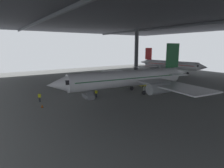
{
  "coord_description": "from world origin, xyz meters",
  "views": [
    {
      "loc": [
        31.85,
        -24.68,
        10.1
      ],
      "look_at": [
        -0.58,
        -2.67,
        2.5
      ],
      "focal_mm": 30.49,
      "sensor_mm": 36.0,
      "label": 1
    }
  ],
  "objects_px": {
    "crew_worker_by_stairs": "(96,93)",
    "airplane_distant": "(169,65)",
    "airplane_main": "(130,78)",
    "traffic_cone_orange": "(42,106)",
    "baggage_tug": "(144,85)",
    "crew_worker_near_nose": "(39,97)",
    "boarding_stairs": "(88,94)"
  },
  "relations": [
    {
      "from": "traffic_cone_orange",
      "to": "baggage_tug",
      "type": "distance_m",
      "value": 26.75
    },
    {
      "from": "airplane_main",
      "to": "traffic_cone_orange",
      "type": "xyz_separation_m",
      "value": [
        -0.41,
        -18.95,
        -3.08
      ]
    },
    {
      "from": "airplane_main",
      "to": "crew_worker_by_stairs",
      "type": "relative_size",
      "value": 20.81
    },
    {
      "from": "airplane_distant",
      "to": "crew_worker_by_stairs",
      "type": "bearing_deg",
      "value": -67.62
    },
    {
      "from": "boarding_stairs",
      "to": "baggage_tug",
      "type": "distance_m",
      "value": 17.27
    },
    {
      "from": "airplane_distant",
      "to": "baggage_tug",
      "type": "height_order",
      "value": "airplane_distant"
    },
    {
      "from": "boarding_stairs",
      "to": "airplane_distant",
      "type": "distance_m",
      "value": 48.89
    },
    {
      "from": "boarding_stairs",
      "to": "crew_worker_by_stairs",
      "type": "xyz_separation_m",
      "value": [
        0.73,
        1.52,
        0.24
      ]
    },
    {
      "from": "boarding_stairs",
      "to": "crew_worker_by_stairs",
      "type": "distance_m",
      "value": 1.7
    },
    {
      "from": "crew_worker_by_stairs",
      "to": "airplane_distant",
      "type": "distance_m",
      "value": 47.74
    },
    {
      "from": "boarding_stairs",
      "to": "airplane_distant",
      "type": "xyz_separation_m",
      "value": [
        -17.43,
        45.62,
        2.42
      ]
    },
    {
      "from": "crew_worker_near_nose",
      "to": "airplane_main",
      "type": "bearing_deg",
      "value": 77.03
    },
    {
      "from": "crew_worker_by_stairs",
      "to": "traffic_cone_orange",
      "type": "xyz_separation_m",
      "value": [
        0.62,
        -10.91,
        -0.67
      ]
    },
    {
      "from": "crew_worker_by_stairs",
      "to": "traffic_cone_orange",
      "type": "bearing_deg",
      "value": -86.73
    },
    {
      "from": "crew_worker_near_nose",
      "to": "baggage_tug",
      "type": "xyz_separation_m",
      "value": [
        0.62,
        26.0,
        -0.46
      ]
    },
    {
      "from": "boarding_stairs",
      "to": "baggage_tug",
      "type": "bearing_deg",
      "value": 96.15
    },
    {
      "from": "airplane_main",
      "to": "crew_worker_by_stairs",
      "type": "height_order",
      "value": "airplane_main"
    },
    {
      "from": "boarding_stairs",
      "to": "traffic_cone_orange",
      "type": "bearing_deg",
      "value": -81.8
    },
    {
      "from": "airplane_distant",
      "to": "boarding_stairs",
      "type": "bearing_deg",
      "value": -69.09
    },
    {
      "from": "boarding_stairs",
      "to": "crew_worker_by_stairs",
      "type": "height_order",
      "value": "boarding_stairs"
    },
    {
      "from": "airplane_main",
      "to": "boarding_stairs",
      "type": "relative_size",
      "value": 7.66
    },
    {
      "from": "boarding_stairs",
      "to": "baggage_tug",
      "type": "height_order",
      "value": "boarding_stairs"
    },
    {
      "from": "crew_worker_by_stairs",
      "to": "airplane_distant",
      "type": "relative_size",
      "value": 0.06
    },
    {
      "from": "airplane_main",
      "to": "airplane_distant",
      "type": "xyz_separation_m",
      "value": [
        -19.19,
        36.05,
        -0.23
      ]
    },
    {
      "from": "traffic_cone_orange",
      "to": "crew_worker_near_nose",
      "type": "bearing_deg",
      "value": 171.82
    },
    {
      "from": "crew_worker_near_nose",
      "to": "traffic_cone_orange",
      "type": "xyz_separation_m",
      "value": [
        3.83,
        -0.55,
        -0.7
      ]
    },
    {
      "from": "crew_worker_near_nose",
      "to": "traffic_cone_orange",
      "type": "relative_size",
      "value": 2.87
    },
    {
      "from": "airplane_distant",
      "to": "baggage_tug",
      "type": "distance_m",
      "value": 32.54
    },
    {
      "from": "airplane_main",
      "to": "traffic_cone_orange",
      "type": "relative_size",
      "value": 58.29
    },
    {
      "from": "traffic_cone_orange",
      "to": "baggage_tug",
      "type": "xyz_separation_m",
      "value": [
        -3.2,
        26.56,
        0.23
      ]
    },
    {
      "from": "crew_worker_near_nose",
      "to": "baggage_tug",
      "type": "relative_size",
      "value": 0.77
    },
    {
      "from": "airplane_main",
      "to": "traffic_cone_orange",
      "type": "bearing_deg",
      "value": -91.24
    }
  ]
}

